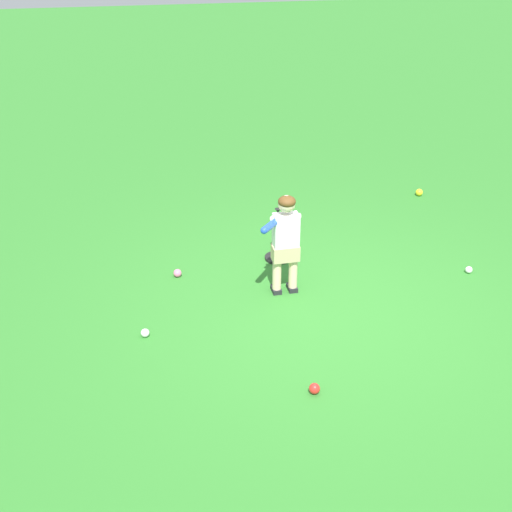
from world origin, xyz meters
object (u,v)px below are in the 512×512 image
object	(u,v)px
play_ball_by_bucket	(419,192)
play_ball_midfield	(145,333)
child_batter	(285,236)
play_ball_behind_batter	(314,389)
play_ball_far_left	(469,270)
batting_tee	(277,251)
play_ball_far_right	(177,273)

from	to	relation	value
play_ball_by_bucket	play_ball_midfield	size ratio (longest dim) A/B	1.19
child_batter	play_ball_behind_batter	size ratio (longest dim) A/B	11.58
play_ball_midfield	play_ball_far_left	size ratio (longest dim) A/B	1.06
play_ball_behind_batter	play_ball_by_bucket	bearing A→B (deg)	-33.11
play_ball_far_left	batting_tee	bearing A→B (deg)	71.32
play_ball_behind_batter	batting_tee	world-z (taller)	batting_tee
play_ball_behind_batter	batting_tee	distance (m)	2.31
batting_tee	child_batter	bearing A→B (deg)	173.76
play_ball_midfield	play_ball_far_right	bearing A→B (deg)	-19.85
play_ball_far_right	batting_tee	bearing A→B (deg)	-80.09
play_ball_midfield	play_ball_far_left	world-z (taller)	play_ball_midfield
play_ball_midfield	play_ball_far_right	size ratio (longest dim) A/B	0.92
child_batter	play_ball_midfield	size ratio (longest dim) A/B	13.38
play_ball_by_bucket	play_ball_far_left	size ratio (longest dim) A/B	1.27
child_batter	play_ball_far_right	size ratio (longest dim) A/B	12.36
child_batter	play_ball_by_bucket	size ratio (longest dim) A/B	11.21
play_ball_behind_batter	play_ball_midfield	world-z (taller)	play_ball_behind_batter
play_ball_by_bucket	play_ball_far_right	bearing A→B (deg)	115.24
play_ball_by_bucket	batting_tee	size ratio (longest dim) A/B	0.16
play_ball_far_right	play_ball_midfield	bearing A→B (deg)	160.15
play_ball_midfield	play_ball_far_left	bearing A→B (deg)	-80.61
play_ball_by_bucket	play_ball_behind_batter	size ratio (longest dim) A/B	1.03
child_batter	play_ball_by_bucket	world-z (taller)	child_batter
play_ball_midfield	play_ball_by_bucket	bearing A→B (deg)	-54.89
play_ball_by_bucket	play_ball_far_right	distance (m)	3.74
child_batter	play_ball_midfield	bearing A→B (deg)	110.90
play_ball_midfield	child_batter	bearing A→B (deg)	-69.10
play_ball_behind_batter	play_ball_midfield	size ratio (longest dim) A/B	1.16
child_batter	play_ball_far_right	bearing A→B (deg)	64.58
play_ball_by_bucket	play_ball_far_left	distance (m)	2.09
child_batter	play_ball_far_right	distance (m)	1.32
play_ball_midfield	play_ball_far_right	world-z (taller)	play_ball_far_right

